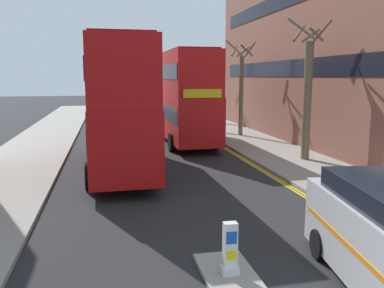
{
  "coord_description": "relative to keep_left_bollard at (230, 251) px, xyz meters",
  "views": [
    {
      "loc": [
        -2.38,
        -2.96,
        4.14
      ],
      "look_at": [
        0.5,
        11.0,
        1.8
      ],
      "focal_mm": 38.55,
      "sensor_mm": 36.0,
      "label": 1
    }
  ],
  "objects": [
    {
      "name": "sidewalk_right",
      "position": [
        6.5,
        11.29,
        -0.54
      ],
      "size": [
        4.0,
        80.0,
        0.14
      ],
      "primitive_type": "cube",
      "color": "gray",
      "rests_on": "ground"
    },
    {
      "name": "sidewalk_left",
      "position": [
        -6.5,
        11.29,
        -0.54
      ],
      "size": [
        4.0,
        80.0,
        0.14
      ],
      "primitive_type": "cube",
      "color": "gray",
      "rests_on": "ground"
    },
    {
      "name": "kerb_line_outer",
      "position": [
        4.4,
        9.29,
        -0.6
      ],
      "size": [
        0.1,
        56.0,
        0.01
      ],
      "primitive_type": "cube",
      "color": "yellow",
      "rests_on": "ground"
    },
    {
      "name": "kerb_line_inner",
      "position": [
        4.24,
        9.29,
        -0.6
      ],
      "size": [
        0.1,
        56.0,
        0.01
      ],
      "primitive_type": "cube",
      "color": "yellow",
      "rests_on": "ground"
    },
    {
      "name": "traffic_island",
      "position": [
        0.0,
        0.0,
        -0.56
      ],
      "size": [
        1.1,
        2.2,
        0.1
      ],
      "primitive_type": "cube",
      "color": "gray",
      "rests_on": "ground"
    },
    {
      "name": "keep_left_bollard",
      "position": [
        0.0,
        0.0,
        0.0
      ],
      "size": [
        0.36,
        0.28,
        1.11
      ],
      "color": "silver",
      "rests_on": "traffic_island"
    },
    {
      "name": "double_decker_bus_away",
      "position": [
        -1.94,
        10.99,
        2.42
      ],
      "size": [
        2.99,
        10.86,
        5.64
      ],
      "color": "#B20F0F",
      "rests_on": "ground"
    },
    {
      "name": "double_decker_bus_oncoming",
      "position": [
        2.29,
        18.11,
        2.42
      ],
      "size": [
        2.91,
        10.84,
        5.64
      ],
      "color": "red",
      "rests_on": "ground"
    },
    {
      "name": "pedestrian_far",
      "position": [
        5.61,
        21.11,
        0.38
      ],
      "size": [
        0.34,
        0.22,
        1.62
      ],
      "color": "#2D2D38",
      "rests_on": "sidewalk_right"
    },
    {
      "name": "street_tree_near",
      "position": [
        6.58,
        19.28,
        2.74
      ],
      "size": [
        1.86,
        1.82,
        6.42
      ],
      "color": "#6B6047",
      "rests_on": "sidewalk_right"
    },
    {
      "name": "street_tree_mid",
      "position": [
        5.96,
        29.8,
        2.51
      ],
      "size": [
        1.42,
        1.61,
        6.63
      ],
      "color": "#6B6047",
      "rests_on": "sidewalk_right"
    },
    {
      "name": "street_tree_distant",
      "position": [
        7.06,
        10.67,
        2.67
      ],
      "size": [
        1.9,
        1.91,
        6.71
      ],
      "color": "#6B6047",
      "rests_on": "sidewalk_right"
    },
    {
      "name": "townhouse_terrace_right",
      "position": [
        13.5,
        15.89,
        5.49
      ],
      "size": [
        10.08,
        28.0,
        12.2
      ],
      "color": "brown",
      "rests_on": "ground"
    }
  ]
}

